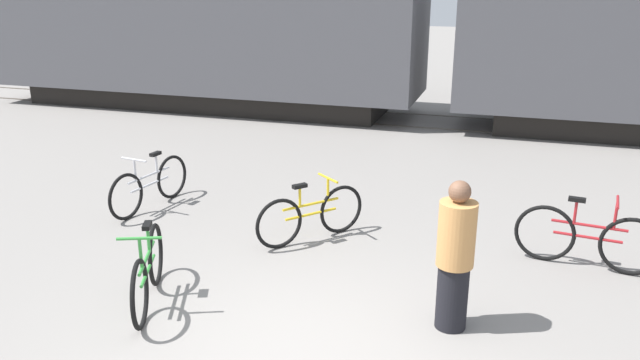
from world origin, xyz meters
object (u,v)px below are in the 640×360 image
(bicycle_yellow, at_px, (311,215))
(person_in_tan, at_px, (455,257))
(freight_train, at_px, (443,7))
(bicycle_green, at_px, (148,271))
(bicycle_maroon, at_px, (587,238))
(bicycle_silver, at_px, (150,185))

(bicycle_yellow, height_order, person_in_tan, person_in_tan)
(freight_train, height_order, bicycle_green, freight_train)
(freight_train, xyz_separation_m, bicycle_yellow, (-0.69, -7.74, -2.37))
(bicycle_green, bearing_deg, bicycle_yellow, 61.87)
(bicycle_yellow, bearing_deg, bicycle_maroon, 3.56)
(bicycle_yellow, bearing_deg, bicycle_silver, 171.18)
(freight_train, relative_size, bicycle_silver, 13.87)
(bicycle_maroon, bearing_deg, freight_train, 110.42)
(bicycle_yellow, bearing_deg, bicycle_green, -118.13)
(freight_train, distance_m, bicycle_yellow, 8.13)
(freight_train, height_order, bicycle_silver, freight_train)
(freight_train, xyz_separation_m, bicycle_maroon, (2.80, -7.53, -2.35))
(bicycle_maroon, height_order, bicycle_yellow, bicycle_maroon)
(bicycle_green, distance_m, bicycle_yellow, 2.46)
(bicycle_green, relative_size, bicycle_silver, 0.90)
(person_in_tan, bearing_deg, bicycle_green, 150.38)
(bicycle_maroon, xyz_separation_m, person_in_tan, (-1.43, -1.89, 0.39))
(freight_train, distance_m, bicycle_green, 10.36)
(bicycle_silver, relative_size, person_in_tan, 1.10)
(freight_train, xyz_separation_m, person_in_tan, (1.37, -9.41, -1.96))
(bicycle_silver, relative_size, bicycle_maroon, 1.02)
(person_in_tan, bearing_deg, bicycle_yellow, 102.52)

